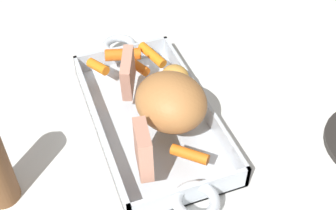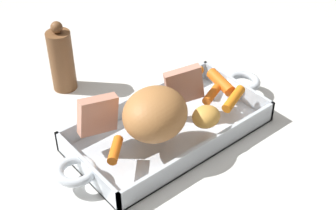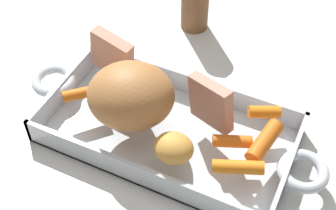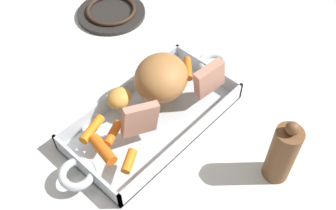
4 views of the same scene
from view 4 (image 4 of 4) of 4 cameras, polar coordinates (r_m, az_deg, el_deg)
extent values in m
plane|color=silver|center=(0.86, -2.16, -2.39)|extent=(1.62, 1.62, 0.00)
cube|color=silver|center=(0.86, -2.17, -2.23)|extent=(0.37, 0.20, 0.01)
cube|color=silver|center=(0.89, -6.60, 1.78)|extent=(0.37, 0.01, 0.04)
cube|color=silver|center=(0.80, 2.68, -5.08)|extent=(0.37, 0.01, 0.04)
cube|color=silver|center=(0.94, 5.68, 4.97)|extent=(0.01, 0.20, 0.04)
cube|color=silver|center=(0.78, -11.77, -9.19)|extent=(0.01, 0.20, 0.04)
torus|color=silver|center=(0.94, 6.50, 6.05)|extent=(0.07, 0.07, 0.02)
torus|color=silver|center=(0.77, -13.04, -9.67)|extent=(0.07, 0.07, 0.02)
ellipsoid|color=#B2753F|center=(0.82, -1.00, 4.01)|extent=(0.16, 0.15, 0.09)
cube|color=tan|center=(0.76, -4.09, -2.09)|extent=(0.08, 0.05, 0.08)
cube|color=tan|center=(0.84, 6.01, 3.80)|extent=(0.08, 0.03, 0.08)
cylinder|color=orange|center=(0.74, -5.66, -8.10)|extent=(0.05, 0.04, 0.02)
cylinder|color=orange|center=(0.79, -10.95, -3.43)|extent=(0.07, 0.04, 0.02)
cylinder|color=orange|center=(0.78, -7.95, -4.04)|extent=(0.06, 0.04, 0.02)
cylinder|color=orange|center=(0.76, -9.42, -6.40)|extent=(0.04, 0.07, 0.03)
cylinder|color=orange|center=(0.89, 2.92, 5.28)|extent=(0.06, 0.06, 0.02)
ellipsoid|color=gold|center=(0.83, -7.09, 1.02)|extent=(0.06, 0.05, 0.04)
cylinder|color=#282623|center=(1.14, -8.20, 13.03)|extent=(0.19, 0.19, 0.01)
torus|color=#382319|center=(1.13, -8.26, 13.47)|extent=(0.14, 0.14, 0.01)
cylinder|color=brown|center=(0.76, 16.18, -6.85)|extent=(0.05, 0.05, 0.13)
sphere|color=brown|center=(0.70, 17.57, -3.25)|extent=(0.02, 0.02, 0.02)
camera|label=1|loc=(0.93, 37.18, 36.16)|focal=47.34mm
camera|label=2|loc=(1.25, -8.21, 46.80)|focal=52.80mm
camera|label=3|loc=(0.82, -42.60, 32.26)|focal=51.00mm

